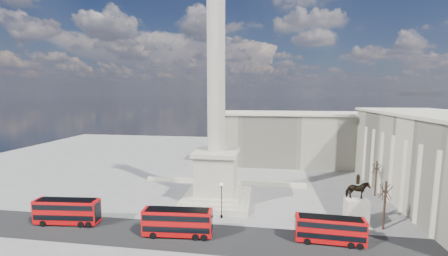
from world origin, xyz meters
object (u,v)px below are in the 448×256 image
pedestrian_crossing (296,217)px  equestrian_statue (356,209)px  red_bus_c (330,230)px  victorian_lamp (222,197)px  red_bus_a (68,211)px  red_bus_b (178,222)px  pedestrian_standing (318,229)px  pedestrian_walking (342,230)px  nelsons_column (216,140)px

pedestrian_crossing → equestrian_statue: bearing=-103.1°
pedestrian_crossing → red_bus_c: bearing=-156.5°
red_bus_c → equestrian_statue: size_ratio=1.10×
red_bus_c → victorian_lamp: victorian_lamp is taller
red_bus_a → red_bus_b: bearing=-8.4°
red_bus_b → pedestrian_standing: 22.42m
pedestrian_walking → pedestrian_standing: size_ratio=1.05×
victorian_lamp → pedestrian_walking: size_ratio=3.41×
red_bus_b → red_bus_c: 23.35m
victorian_lamp → red_bus_c: bearing=-19.3°
red_bus_a → pedestrian_standing: bearing=-1.6°
nelsons_column → pedestrian_walking: 27.62m
nelsons_column → pedestrian_walking: (22.08, -11.50, -11.96)m
red_bus_a → red_bus_c: red_bus_a is taller
red_bus_c → pedestrian_walking: 3.55m
nelsons_column → red_bus_c: 26.42m
pedestrian_walking → red_bus_c: bearing=-140.9°
red_bus_a → equestrian_statue: size_ratio=1.20×
pedestrian_standing → red_bus_c: bearing=110.1°
pedestrian_crossing → pedestrian_standing: bearing=-153.1°
red_bus_a → red_bus_b: (20.15, -1.24, 0.01)m
red_bus_a → victorian_lamp: victorian_lamp is taller
red_bus_a → victorian_lamp: bearing=8.4°
nelsons_column → pedestrian_standing: nelsons_column is taller
equestrian_statue → pedestrian_standing: size_ratio=5.07×
red_bus_a → red_bus_b: size_ratio=1.00×
red_bus_a → pedestrian_walking: 45.89m
pedestrian_walking → red_bus_a: bearing=176.7°
red_bus_c → pedestrian_crossing: red_bus_c is taller
pedestrian_standing → nelsons_column: bearing=-39.1°
pedestrian_crossing → nelsons_column: bearing=53.9°
victorian_lamp → equestrian_statue: 23.00m
red_bus_c → pedestrian_standing: (-1.23, 2.39, -1.23)m
victorian_lamp → pedestrian_walking: (19.83, -3.74, -2.89)m
pedestrian_walking → pedestrian_standing: 3.58m
equestrian_statue → pedestrian_crossing: (-9.76, 0.50, -2.29)m
red_bus_b → equestrian_statue: equestrian_statue is taller
red_bus_c → red_bus_b: bearing=-174.4°
red_bus_a → pedestrian_crossing: size_ratio=5.75×
nelsons_column → red_bus_c: size_ratio=4.91×
equestrian_statue → pedestrian_crossing: 10.04m
red_bus_a → red_bus_b: 20.18m
red_bus_b → pedestrian_walking: (25.67, 3.63, -1.37)m
red_bus_a → red_bus_c: 43.46m
equestrian_statue → pedestrian_walking: (-3.16, -3.50, -2.29)m
nelsons_column → red_bus_c: nelsons_column is taller
nelsons_column → red_bus_a: 29.47m
red_bus_b → red_bus_c: red_bus_b is taller
victorian_lamp → pedestrian_standing: 16.93m
nelsons_column → red_bus_b: (-3.59, -15.13, -10.59)m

